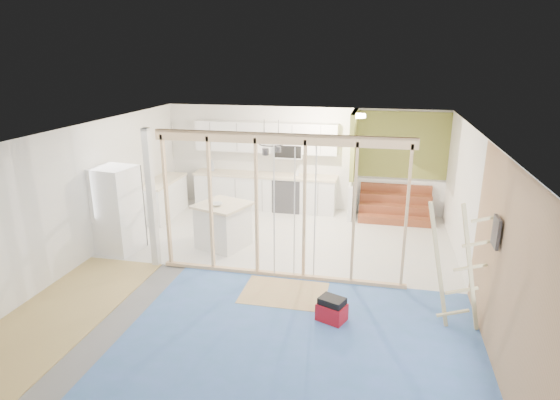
% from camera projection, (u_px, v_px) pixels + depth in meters
% --- Properties ---
extents(room, '(7.01, 8.01, 2.61)m').
position_uv_depth(room, '(263.00, 207.00, 8.07)').
color(room, slate).
rests_on(room, ground).
extents(floor_overlays, '(7.00, 8.00, 0.03)m').
position_uv_depth(floor_overlays, '(269.00, 274.00, 8.50)').
color(floor_overlays, silver).
rests_on(floor_overlays, room).
extents(stud_frame, '(4.66, 0.14, 2.60)m').
position_uv_depth(stud_frame, '(251.00, 191.00, 8.03)').
color(stud_frame, '#DFB888').
rests_on(stud_frame, room).
extents(base_cabinets, '(4.45, 2.24, 0.93)m').
position_uv_depth(base_cabinets, '(235.00, 194.00, 11.78)').
color(base_cabinets, white).
rests_on(base_cabinets, room).
extents(upper_cabinets, '(3.60, 0.41, 0.85)m').
position_uv_depth(upper_cabinets, '(268.00, 139.00, 11.65)').
color(upper_cabinets, white).
rests_on(upper_cabinets, room).
extents(green_partition, '(2.25, 1.51, 2.60)m').
position_uv_depth(green_partition, '(384.00, 180.00, 11.17)').
color(green_partition, olive).
rests_on(green_partition, room).
extents(pot_rack, '(0.52, 0.52, 0.72)m').
position_uv_depth(pot_rack, '(271.00, 146.00, 9.69)').
color(pot_rack, black).
rests_on(pot_rack, room).
extents(sheathing_panel, '(0.02, 4.00, 2.60)m').
position_uv_depth(sheathing_panel, '(508.00, 278.00, 5.50)').
color(sheathing_panel, tan).
rests_on(sheathing_panel, room).
extents(electrical_panel, '(0.04, 0.30, 0.40)m').
position_uv_depth(electrical_panel, '(496.00, 232.00, 5.96)').
color(electrical_panel, '#3B3C41').
rests_on(electrical_panel, room).
extents(ceiling_light, '(0.32, 0.32, 0.08)m').
position_uv_depth(ceiling_light, '(358.00, 116.00, 10.22)').
color(ceiling_light, '#FFEABF').
rests_on(ceiling_light, room).
extents(fridge, '(0.86, 0.83, 1.75)m').
position_uv_depth(fridge, '(117.00, 210.00, 9.25)').
color(fridge, white).
rests_on(fridge, room).
extents(island, '(1.22, 1.22, 0.94)m').
position_uv_depth(island, '(223.00, 226.00, 9.58)').
color(island, white).
rests_on(island, room).
extents(bowl, '(0.30, 0.30, 0.06)m').
position_uv_depth(bowl, '(217.00, 204.00, 9.31)').
color(bowl, silver).
rests_on(bowl, island).
extents(soap_bottle_a, '(0.12, 0.12, 0.30)m').
position_uv_depth(soap_bottle_a, '(212.00, 165.00, 12.10)').
color(soap_bottle_a, '#A2A8B4').
rests_on(soap_bottle_a, base_cabinets).
extents(soap_bottle_b, '(0.08, 0.08, 0.17)m').
position_uv_depth(soap_bottle_b, '(297.00, 172.00, 11.64)').
color(soap_bottle_b, silver).
rests_on(soap_bottle_b, base_cabinets).
extents(toolbox, '(0.49, 0.44, 0.38)m').
position_uv_depth(toolbox, '(332.00, 310.00, 6.95)').
color(toolbox, '#A20F19').
rests_on(toolbox, room).
extents(ladder, '(1.03, 0.12, 1.91)m').
position_uv_depth(ladder, '(458.00, 268.00, 6.51)').
color(ladder, tan).
rests_on(ladder, room).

